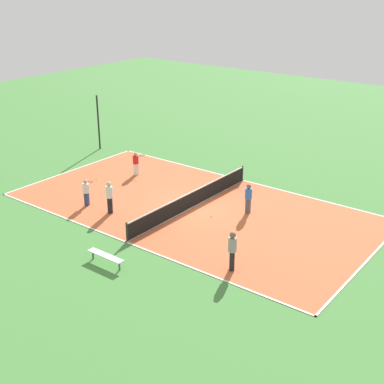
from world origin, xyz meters
TOP-DOWN VIEW (x-y plane):
  - ground_plane at (0.00, 0.00)m, footprint 80.00×80.00m
  - court_surface at (0.00, 0.00)m, footprint 10.34×19.45m
  - tennis_net at (0.00, 0.00)m, footprint 10.14×0.10m
  - bench at (-7.13, -0.76)m, footprint 0.36×1.93m
  - player_baseline_gray at (-4.23, -5.38)m, footprint 0.50×0.50m
  - player_near_blue at (1.19, -2.80)m, footprint 0.38×0.38m
  - player_far_white at (-3.28, 4.69)m, footprint 0.99×0.68m
  - player_coach_red at (1.87, 5.85)m, footprint 0.96×0.40m
  - player_near_white at (-3.22, 2.96)m, footprint 0.51×0.51m
  - tennis_ball_left_sideline at (-0.39, -1.57)m, footprint 0.07×0.07m
  - tennis_ball_near_net at (-0.24, 7.23)m, footprint 0.07×0.07m
  - fence_post_back_right at (4.28, 11.67)m, footprint 0.12×0.12m

SIDE VIEW (x-z plane):
  - ground_plane at x=0.00m, z-range 0.00..0.00m
  - court_surface at x=0.00m, z-range 0.00..0.02m
  - tennis_ball_left_sideline at x=-0.39m, z-range 0.02..0.09m
  - tennis_ball_near_net at x=-0.24m, z-range 0.02..0.09m
  - bench at x=-7.13m, z-range 0.17..0.62m
  - tennis_net at x=0.00m, z-range 0.03..0.99m
  - player_coach_red at x=1.87m, z-range 0.12..1.59m
  - player_far_white at x=-3.28m, z-range 0.12..1.61m
  - player_near_blue at x=1.19m, z-range 0.13..1.76m
  - player_near_white at x=-3.22m, z-range 0.15..1.90m
  - player_baseline_gray at x=-4.23m, z-range 0.16..1.96m
  - fence_post_back_right at x=4.28m, z-range 0.00..3.89m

